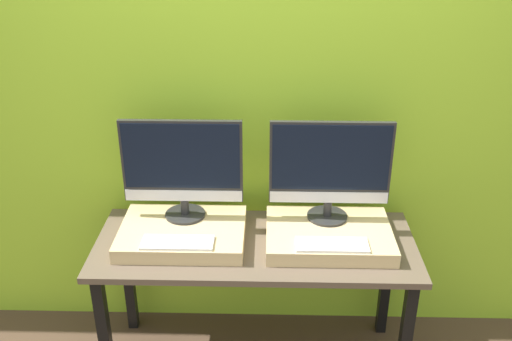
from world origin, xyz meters
The scene contains 8 objects.
wall_back centered at (0.00, 0.66, 1.30)m, with size 8.00×0.04×2.60m.
workbench centered at (0.00, 0.30, 0.62)m, with size 1.49×0.59×0.71m.
wooden_riser_left centered at (-0.34, 0.31, 0.75)m, with size 0.58×0.42×0.07m.
monitor_left centered at (-0.34, 0.42, 1.04)m, with size 0.56×0.19×0.49m.
keyboard_left centered at (-0.34, 0.17, 0.79)m, with size 0.32×0.12×0.01m.
wooden_riser_right centered at (0.34, 0.31, 0.75)m, with size 0.58×0.42×0.07m.
monitor_right centered at (0.34, 0.42, 1.04)m, with size 0.56×0.19×0.49m.
keyboard_right centered at (0.34, 0.17, 0.79)m, with size 0.32×0.12×0.01m.
Camera 1 is at (0.06, -1.94, 2.16)m, focal length 40.00 mm.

